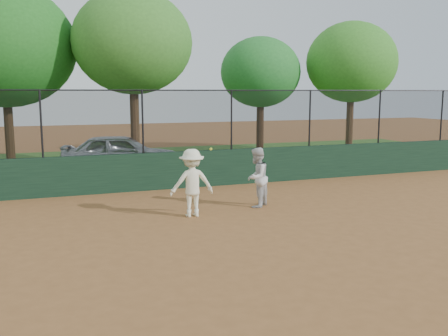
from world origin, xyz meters
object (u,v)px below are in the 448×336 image
object	(u,v)px
tree_1	(4,46)
tree_4	(352,62)
tree_2	(133,43)
player_main	(192,183)
tree_3	(261,73)
player_second	(257,177)
parked_car	(121,154)

from	to	relation	value
tree_1	tree_4	xyz separation A→B (m)	(15.77, -0.24, -0.32)
tree_2	tree_4	xyz separation A→B (m)	(11.04, 1.21, -0.48)
tree_2	player_main	bearing A→B (deg)	-90.90
tree_1	tree_3	world-z (taller)	tree_1
tree_2	player_second	bearing A→B (deg)	-76.74
tree_3	player_second	bearing A→B (deg)	-115.20
tree_4	tree_3	bearing A→B (deg)	166.80
tree_2	tree_4	world-z (taller)	tree_2
tree_1	player_second	bearing A→B (deg)	-54.64
parked_car	tree_4	xyz separation A→B (m)	(11.73, 1.95, 3.79)
player_second	tree_2	xyz separation A→B (m)	(-1.84, 7.81, 4.22)
tree_2	tree_4	bearing A→B (deg)	6.26
tree_1	player_main	bearing A→B (deg)	-64.51
player_second	tree_4	size ratio (longest dim) A/B	0.25
tree_1	tree_3	distance (m)	11.37
tree_1	tree_4	distance (m)	15.78
tree_4	parked_car	bearing A→B (deg)	-170.56
parked_car	tree_4	distance (m)	12.48
player_second	tree_2	bearing A→B (deg)	-120.09
player_main	tree_4	bearing A→B (deg)	40.13
parked_car	tree_1	size ratio (longest dim) A/B	0.62
player_main	tree_2	xyz separation A→B (m)	(0.13, 8.20, 4.18)
player_second	tree_1	size ratio (longest dim) A/B	0.22
player_second	player_main	xyz separation A→B (m)	(-1.97, -0.39, 0.04)
tree_4	player_main	bearing A→B (deg)	-139.87
parked_car	tree_2	distance (m)	4.39
player_main	tree_2	world-z (taller)	tree_2
parked_car	tree_2	xyz separation A→B (m)	(0.69, 0.74, 4.27)
tree_1	tree_3	size ratio (longest dim) A/B	1.26
player_second	tree_3	size ratio (longest dim) A/B	0.28
parked_car	tree_2	bearing A→B (deg)	-29.94
tree_1	tree_2	distance (m)	4.95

